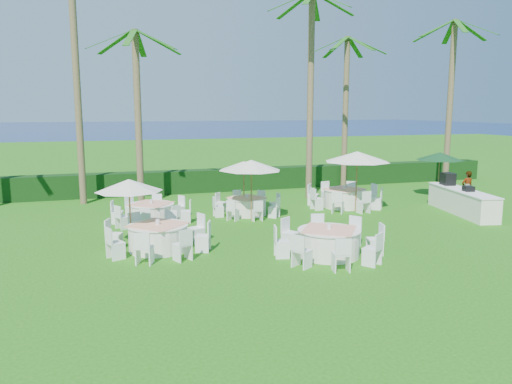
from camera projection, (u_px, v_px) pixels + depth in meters
The scene contains 20 objects.
ground at pixel (303, 247), 16.32m from camera, with size 120.00×120.00×0.00m, color #1F570E.
hedge at pixel (218, 180), 27.50m from camera, with size 34.00×1.00×1.20m, color black.
ocean at pixel (126, 129), 112.21m from camera, with size 260.00×260.00×0.00m, color #061D45.
banquet_table_a at pixel (158, 237), 15.95m from camera, with size 3.27×3.27×1.01m.
banquet_table_b at pixel (329, 242), 15.31m from camera, with size 3.38×3.38×1.01m.
banquet_table_d at pixel (152, 213), 19.77m from camera, with size 3.12×3.12×0.95m.
banquet_table_e at pixel (247, 206), 21.31m from camera, with size 2.94×2.94×0.90m.
banquet_table_f at pixel (344, 198), 22.94m from camera, with size 3.41×3.41×1.02m.
umbrella_a at pixel (129, 185), 16.01m from camera, with size 2.16×2.16×2.25m.
umbrella_b at pixel (251, 165), 19.86m from camera, with size 2.42×2.42×2.48m.
umbrella_c at pixel (244, 166), 21.64m from camera, with size 2.23×2.23×2.23m.
umbrella_d at pixel (357, 157), 21.73m from camera, with size 2.87×2.87×2.65m.
umbrella_green at pixel (440, 156), 25.22m from camera, with size 2.35×2.35×2.32m.
buffet_table at pixel (461, 201), 21.58m from camera, with size 1.80×4.61×1.61m.
staff_person at pixel (467, 188), 23.43m from camera, with size 0.59×0.39×1.61m, color gray.
palm_a at pixel (76, 66), 22.80m from camera, with size 4.27×4.36×11.87m.
palm_b at pixel (138, 110), 22.78m from camera, with size 4.32×4.32×8.00m.
palm_c at pixel (310, 89), 24.51m from camera, with size 4.40×4.01×10.00m.
palm_d at pixel (346, 105), 28.30m from camera, with size 4.24×4.38×8.48m.
palm_e at pixel (450, 99), 26.73m from camera, with size 4.40×4.10×9.12m.
Camera 1 is at (-6.26, -14.59, 4.48)m, focal length 35.00 mm.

